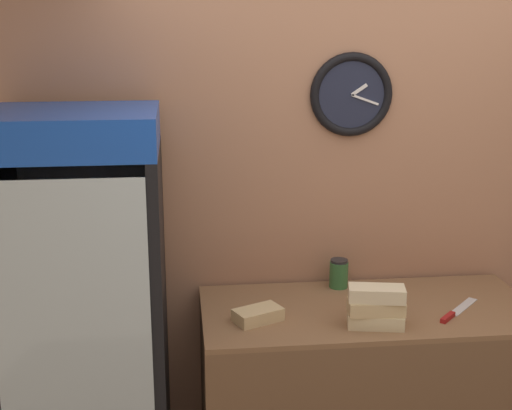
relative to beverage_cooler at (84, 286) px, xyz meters
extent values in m
cube|color=#AD7A5B|center=(1.36, 0.37, 0.33)|extent=(5.20, 0.06, 2.70)
torus|color=black|center=(1.33, 0.32, 0.85)|extent=(0.42, 0.05, 0.42)
cylinder|color=#1E2338|center=(1.33, 0.32, 0.85)|extent=(0.35, 0.01, 0.35)
cube|color=white|center=(1.37, 0.31, 0.87)|extent=(0.08, 0.01, 0.06)
cube|color=white|center=(1.40, 0.31, 0.82)|extent=(0.14, 0.01, 0.06)
cube|color=brown|center=(1.36, -0.05, -0.60)|extent=(1.63, 0.74, 0.85)
cube|color=brown|center=(1.36, -0.05, -0.16)|extent=(1.63, 0.74, 0.02)
cube|color=black|center=(0.00, 0.30, -0.18)|extent=(0.75, 0.04, 1.68)
cube|color=black|center=(-0.35, -0.04, -0.18)|extent=(0.05, 0.72, 1.68)
cube|color=black|center=(0.35, -0.04, -0.18)|extent=(0.05, 0.72, 1.68)
cube|color=white|center=(0.00, 0.27, -0.18)|extent=(0.65, 0.02, 1.58)
cube|color=silver|center=(0.00, -0.41, -0.18)|extent=(0.65, 0.01, 1.58)
cube|color=blue|center=(0.00, -0.08, 0.75)|extent=(0.75, 0.65, 0.18)
cube|color=silver|center=(0.00, -0.06, -0.32)|extent=(0.63, 0.60, 0.01)
cube|color=silver|center=(0.00, -0.06, -0.02)|extent=(0.63, 0.60, 0.01)
cube|color=silver|center=(0.00, -0.06, 0.28)|extent=(0.63, 0.60, 0.01)
cylinder|color=#B2231E|center=(0.17, -0.32, 0.08)|extent=(0.06, 0.06, 0.18)
cylinder|color=#B2231E|center=(0.17, -0.32, 0.20)|extent=(0.03, 0.03, 0.08)
cylinder|color=#B2BCCC|center=(0.06, -0.32, 0.35)|extent=(0.06, 0.06, 0.12)
cylinder|color=#B2BCCC|center=(0.06, -0.32, 0.43)|extent=(0.02, 0.02, 0.05)
cylinder|color=#B2231E|center=(-0.26, -0.32, -0.23)|extent=(0.07, 0.07, 0.18)
cylinder|color=#B2231E|center=(-0.26, -0.32, -0.10)|extent=(0.03, 0.03, 0.08)
cylinder|color=#72337F|center=(-0.22, -0.31, 0.37)|extent=(0.08, 0.08, 0.17)
cylinder|color=#72337F|center=(-0.22, -0.31, 0.49)|extent=(0.03, 0.03, 0.07)
cylinder|color=#B2231E|center=(-0.01, -0.32, 0.05)|extent=(0.07, 0.07, 0.12)
cylinder|color=#B2231E|center=(-0.01, -0.32, 0.13)|extent=(0.03, 0.03, 0.05)
cylinder|color=gold|center=(-0.10, -0.32, 0.37)|extent=(0.06, 0.06, 0.17)
cylinder|color=gold|center=(-0.10, -0.32, 0.50)|extent=(0.02, 0.02, 0.07)
cylinder|color=gold|center=(-0.10, -0.32, -0.43)|extent=(0.03, 0.03, 0.06)
cylinder|color=#5B2D19|center=(-0.05, -0.32, -0.25)|extent=(0.07, 0.07, 0.13)
cylinder|color=#5B2D19|center=(-0.05, -0.32, -0.16)|extent=(0.03, 0.03, 0.05)
cylinder|color=gold|center=(0.10, -0.32, -0.40)|extent=(0.03, 0.03, 0.08)
cube|color=beige|center=(1.34, -0.27, -0.12)|extent=(0.27, 0.16, 0.06)
cube|color=tan|center=(1.34, -0.27, -0.05)|extent=(0.26, 0.14, 0.06)
cube|color=beige|center=(1.34, -0.27, 0.01)|extent=(0.27, 0.16, 0.06)
cube|color=tan|center=(0.81, -0.15, -0.12)|extent=(0.25, 0.21, 0.06)
cube|color=silver|center=(1.83, -0.10, -0.15)|extent=(0.21, 0.22, 0.00)
cube|color=maroon|center=(1.70, -0.24, -0.14)|extent=(0.10, 0.10, 0.02)
cylinder|color=#336B38|center=(1.28, 0.23, -0.08)|extent=(0.10, 0.10, 0.14)
cylinder|color=#262628|center=(1.28, 0.23, 0.00)|extent=(0.09, 0.09, 0.01)
camera|label=1|loc=(0.46, -3.21, 1.24)|focal=50.00mm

